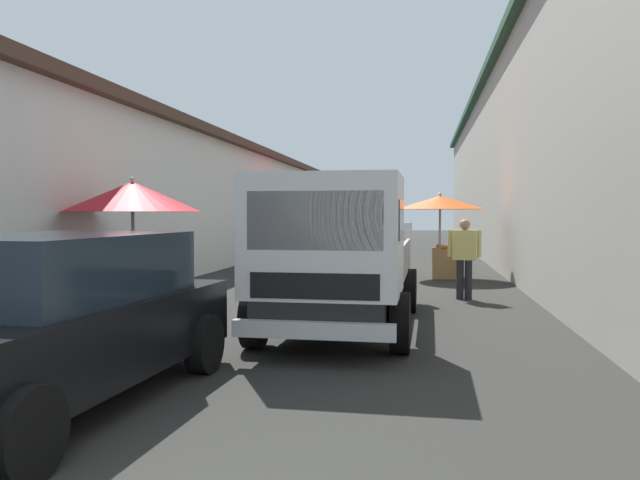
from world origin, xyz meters
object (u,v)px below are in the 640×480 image
Objects in this scene: vendor_by_crates at (396,248)px; vendor_in_shade at (464,254)px; delivery_truck at (335,259)px; plastic_stool at (250,267)px; fruit_stall_near_left at (327,205)px; fruit_stall_far_left at (133,210)px; fruit_stall_mid_lane at (441,214)px; hatchback_car at (47,319)px.

vendor_in_shade is (0.36, -1.26, -0.12)m from vendor_by_crates.
plastic_stool is (6.64, 3.01, -0.71)m from delivery_truck.
fruit_stall_far_left is (-11.96, 1.41, -0.24)m from fruit_stall_near_left.
fruit_stall_mid_lane is 1.33× the size of vendor_by_crates.
fruit_stall_near_left reaches higher than delivery_truck.
vendor_in_shade is (-3.93, -0.32, -0.76)m from fruit_stall_mid_lane.
fruit_stall_far_left is at bearing 112.97° from vendor_in_shade.
delivery_truck is 3.25× the size of vendor_in_shade.
fruit_stall_near_left is 7.29m from plastic_stool.
fruit_stall_mid_lane is at bearing 4.71° from vendor_in_shade.
fruit_stall_near_left reaches higher than vendor_in_shade.
fruit_stall_mid_lane is at bearing -39.64° from fruit_stall_far_left.
hatchback_car is 8.21m from vendor_in_shade.
hatchback_car is at bearing 147.11° from delivery_truck.
fruit_stall_far_left is 1.48× the size of vendor_in_shade.
vendor_by_crates is (1.98, -4.26, -0.69)m from fruit_stall_far_left.
fruit_stall_far_left reaches higher than delivery_truck.
vendor_by_crates reaches higher than vendor_in_shade.
vendor_by_crates reaches higher than plastic_stool.
fruit_stall_mid_lane reaches higher than vendor_in_shade.
fruit_stall_mid_lane is 1.47× the size of vendor_in_shade.
fruit_stall_far_left is 5.11m from plastic_stool.
fruit_stall_far_left reaches higher than fruit_stall_mid_lane.
plastic_stool is (2.92, 3.65, -0.66)m from vendor_by_crates.
plastic_stool is at bearing 24.41° from delivery_truck.
hatchback_car is 9.22× the size of plastic_stool.
fruit_stall_near_left is 1.27× the size of fruit_stall_mid_lane.
fruit_stall_near_left is at bearing 23.14° from vendor_in_shade.
vendor_by_crates is at bearing -21.24° from hatchback_car.
hatchback_car reaches higher than plastic_stool.
vendor_in_shade is at bearing -67.03° from fruit_stall_far_left.
fruit_stall_mid_lane is at bearing -17.91° from hatchback_car.
hatchback_car is 2.37× the size of vendor_by_crates.
vendor_by_crates is (6.85, -2.66, 0.25)m from hatchback_car.
fruit_stall_far_left is at bearing 140.36° from fruit_stall_mid_lane.
vendor_by_crates is at bearing 106.04° from vendor_in_shade.
fruit_stall_near_left reaches higher than fruit_stall_far_left.
plastic_stool is (-1.38, 4.59, -1.30)m from fruit_stall_mid_lane.
vendor_by_crates is at bearing -128.60° from plastic_stool.
fruit_stall_near_left is 10.52m from vendor_in_shade.
hatchback_car is (-16.83, -0.19, -1.18)m from fruit_stall_near_left.
delivery_truck is at bearing -170.86° from fruit_stall_near_left.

